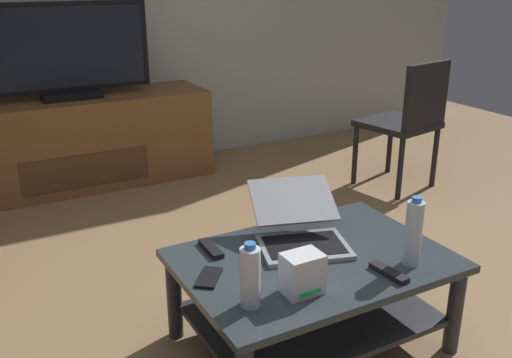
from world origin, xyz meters
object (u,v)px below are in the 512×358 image
Objects in this scene: router_box at (302,274)px; cell_phone at (209,277)px; laptop at (299,227)px; water_bottle_far at (250,277)px; television at (67,53)px; water_bottle_near at (413,233)px; soundbar_remote at (389,272)px; media_cabinet at (76,142)px; dining_chair at (408,118)px; tv_remote at (211,248)px; coffee_table at (312,285)px.

router_box is 1.02× the size of cell_phone.
router_box reaches higher than cell_phone.
cell_phone is at bearing -167.32° from laptop.
water_bottle_far is at bearing -39.15° from cell_phone.
television reaches higher than water_bottle_near.
laptop is 0.41m from soundbar_remote.
router_box is at bearing -84.62° from television.
television is 2.60m from soundbar_remote.
media_cabinet reaches higher than soundbar_remote.
cell_phone is at bearing 149.11° from soundbar_remote.
water_bottle_far is 1.61× the size of cell_phone.
cell_phone is 0.64m from soundbar_remote.
router_box is 0.34m from soundbar_remote.
water_bottle_far is (-0.39, -0.32, 0.05)m from laptop.
laptop is 3.65× the size of cell_phone.
router_box is (-0.20, -0.33, 0.01)m from laptop.
dining_chair is 2.29m from water_bottle_far.
water_bottle_near is 1.19× the size of water_bottle_far.
dining_chair is 2.05m from tv_remote.
coffee_table is at bearing -34.68° from tv_remote.
media_cabinet is 2.04m from tv_remote.
water_bottle_near is 1.90× the size of cell_phone.
water_bottle_far is 1.41× the size of tv_remote.
water_bottle_near is (0.26, -0.36, 0.07)m from laptop.
laptop is 0.45m from cell_phone.
water_bottle_near is 0.65m from water_bottle_far.
television is 2.48m from router_box.
media_cabinet is at bearing 100.08° from coffee_table.
media_cabinet is 8.04× the size of water_bottle_far.
media_cabinet is at bearing 90.90° from water_bottle_far.
cell_phone is (-0.70, 0.26, -0.12)m from water_bottle_near.
media_cabinet is 11.31× the size of tv_remote.
laptop is 2.27× the size of water_bottle_far.
television is at bearing 105.65° from water_bottle_near.
television reaches higher than soundbar_remote.
television reaches higher than dining_chair.
soundbar_remote is (0.57, -0.28, 0.01)m from cell_phone.
water_bottle_near is at bearing -34.82° from tv_remote.
water_bottle_near is 0.17m from soundbar_remote.
water_bottle_far is (-0.65, 0.04, -0.02)m from water_bottle_near.
router_box is at bearing 176.57° from water_bottle_near.
laptop is 0.45m from water_bottle_near.
cell_phone reaches higher than coffee_table.
router_box is (-0.17, -0.19, 0.19)m from coffee_table.
television is at bearing 128.21° from cell_phone.
water_bottle_far is (-0.19, 0.01, 0.03)m from router_box.
water_bottle_near is at bearing -3.43° from router_box.
water_bottle_near reaches higher than media_cabinet.
tv_remote reaches higher than coffee_table.
router_box reaches higher than coffee_table.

